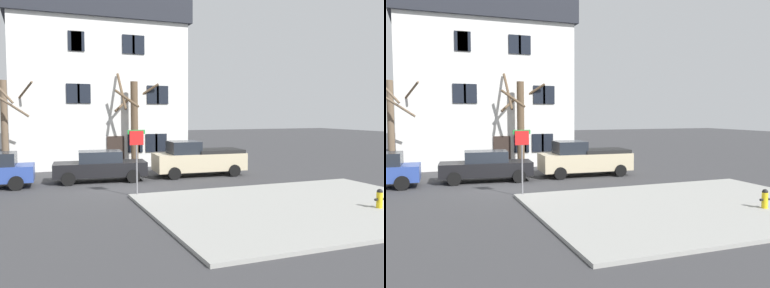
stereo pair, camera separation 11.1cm
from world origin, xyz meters
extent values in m
plane|color=#38383A|center=(0.00, 0.00, 0.00)|extent=(120.00, 120.00, 0.00)
cube|color=#999993|center=(5.91, -6.61, 0.06)|extent=(11.57, 8.69, 0.12)
cube|color=white|center=(0.71, 10.18, 4.80)|extent=(11.30, 6.40, 9.60)
cube|color=#23262D|center=(0.71, 10.18, 10.43)|extent=(11.80, 6.90, 1.66)
cube|color=#2D231E|center=(1.34, 6.93, 1.05)|extent=(1.10, 0.12, 2.10)
cube|color=black|center=(2.54, 6.94, 1.60)|extent=(0.80, 0.08, 1.20)
cube|color=black|center=(2.73, 6.94, 1.60)|extent=(0.80, 0.08, 1.20)
cube|color=black|center=(3.74, 6.94, 1.60)|extent=(0.80, 0.08, 1.20)
cube|color=black|center=(4.40, 6.94, 1.60)|extent=(0.80, 0.08, 1.20)
cube|color=black|center=(-1.25, 6.94, 4.80)|extent=(0.80, 0.08, 1.20)
cube|color=black|center=(-0.58, 6.94, 4.80)|extent=(0.80, 0.08, 1.20)
cube|color=black|center=(3.86, 6.94, 4.80)|extent=(0.80, 0.08, 1.20)
cube|color=black|center=(4.52, 6.94, 4.80)|extent=(0.80, 0.08, 1.20)
cube|color=black|center=(-1.07, 6.94, 8.00)|extent=(0.80, 0.08, 1.20)
cube|color=black|center=(-0.89, 6.94, 8.00)|extent=(0.80, 0.08, 1.20)
cube|color=black|center=(2.26, 6.94, 8.00)|extent=(0.80, 0.08, 1.20)
cube|color=black|center=(2.91, 6.94, 8.00)|extent=(0.80, 0.08, 1.20)
cylinder|color=brown|center=(-5.11, 6.11, 2.72)|extent=(0.37, 0.37, 5.44)
cylinder|color=brown|center=(-4.85, 5.06, 4.13)|extent=(2.19, 0.66, 1.56)
cylinder|color=brown|center=(-4.11, 6.62, 4.73)|extent=(1.17, 2.11, 1.34)
cylinder|color=brown|center=(2.40, 6.10, 2.78)|extent=(0.46, 0.46, 5.57)
cylinder|color=brown|center=(1.80, 6.69, 4.14)|extent=(1.35, 1.35, 1.01)
cylinder|color=brown|center=(1.59, 6.02, 4.95)|extent=(0.32, 1.76, 2.34)
cylinder|color=brown|center=(1.80, 5.52, 4.48)|extent=(1.32, 1.37, 1.15)
cylinder|color=brown|center=(3.07, 7.13, 4.73)|extent=(2.22, 1.52, 1.60)
cylinder|color=black|center=(-4.41, 1.08, 0.34)|extent=(0.69, 0.25, 0.68)
cylinder|color=black|center=(-4.32, 2.94, 0.34)|extent=(0.69, 0.25, 0.68)
cube|color=black|center=(-0.36, 2.21, 0.68)|extent=(4.87, 2.24, 0.71)
cube|color=#1E232B|center=(-0.36, 2.21, 1.32)|extent=(2.31, 1.79, 0.58)
cylinder|color=black|center=(-2.05, 1.46, 0.34)|extent=(0.70, 0.28, 0.68)
cylinder|color=black|center=(-1.88, 3.26, 0.34)|extent=(0.70, 0.28, 0.68)
cylinder|color=black|center=(1.15, 1.16, 0.34)|extent=(0.70, 0.28, 0.68)
cylinder|color=black|center=(1.32, 2.96, 0.34)|extent=(0.70, 0.28, 0.68)
cube|color=#C6B793|center=(5.25, 2.23, 0.81)|extent=(5.28, 2.30, 0.98)
cube|color=#1E232B|center=(4.32, 2.28, 1.65)|extent=(1.75, 1.87, 0.70)
cube|color=black|center=(6.39, 2.17, 1.40)|extent=(2.79, 2.09, 0.20)
cylinder|color=black|center=(3.44, 1.31, 0.34)|extent=(0.69, 0.26, 0.68)
cylinder|color=black|center=(3.55, 3.34, 0.34)|extent=(0.69, 0.26, 0.68)
cylinder|color=black|center=(6.96, 1.13, 0.34)|extent=(0.69, 0.26, 0.68)
cylinder|color=black|center=(7.06, 3.15, 0.34)|extent=(0.69, 0.26, 0.68)
cylinder|color=gold|center=(8.17, -8.09, 0.41)|extent=(0.22, 0.22, 0.58)
sphere|color=black|center=(8.17, -8.09, 0.72)|extent=(0.21, 0.21, 0.21)
cylinder|color=black|center=(8.01, -8.09, 0.44)|extent=(0.10, 0.09, 0.09)
cylinder|color=black|center=(8.33, -8.09, 0.44)|extent=(0.10, 0.09, 0.09)
cylinder|color=slate|center=(0.49, -2.35, 1.42)|extent=(0.07, 0.07, 2.84)
cube|color=red|center=(0.49, -2.37, 2.54)|extent=(0.60, 0.03, 0.60)
cube|color=#1E8C38|center=(0.49, -2.33, 2.79)|extent=(0.76, 0.02, 0.18)
torus|color=black|center=(-3.95, 4.71, 0.36)|extent=(0.69, 0.25, 0.71)
torus|color=black|center=(-4.95, 5.01, 0.36)|extent=(0.69, 0.25, 0.71)
cylinder|color=#1E4C8C|center=(-4.45, 4.86, 0.58)|extent=(0.97, 0.33, 0.19)
cylinder|color=#1E4C8C|center=(-4.64, 4.92, 0.81)|extent=(0.10, 0.06, 0.45)
camera|label=1|loc=(-3.59, -19.33, 3.60)|focal=38.20mm
camera|label=2|loc=(-3.49, -19.37, 3.60)|focal=38.20mm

